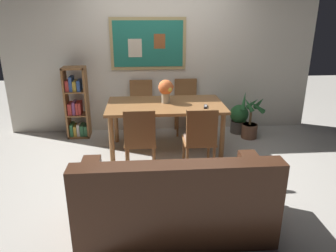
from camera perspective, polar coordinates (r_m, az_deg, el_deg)
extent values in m
plane|color=#B7B2A8|center=(4.46, 0.08, -7.11)|extent=(12.00, 12.00, 0.00)
cube|color=silver|center=(5.55, -1.22, 12.39)|extent=(5.20, 0.10, 2.60)
cube|color=tan|center=(5.46, -3.52, 14.28)|extent=(1.24, 0.02, 0.84)
cube|color=#1E7260|center=(5.44, -3.52, 14.27)|extent=(1.14, 0.01, 0.74)
cube|color=beige|center=(5.44, -5.85, 13.54)|extent=(0.22, 0.00, 0.29)
cube|color=brown|center=(5.44, -1.50, 14.74)|extent=(0.19, 0.00, 0.23)
cube|color=brown|center=(4.71, -0.45, 3.69)|extent=(1.69, 0.95, 0.04)
cylinder|color=brown|center=(4.47, -9.93, -2.52)|extent=(0.07, 0.07, 0.69)
cylinder|color=brown|center=(4.58, 9.56, -1.94)|extent=(0.07, 0.07, 0.69)
cylinder|color=brown|center=(5.21, -9.20, 0.82)|extent=(0.07, 0.07, 0.69)
cylinder|color=brown|center=(5.30, 7.55, 1.25)|extent=(0.07, 0.07, 0.69)
cube|color=brown|center=(5.43, -4.69, 2.83)|extent=(0.40, 0.40, 0.03)
cube|color=#997A66|center=(5.42, -4.70, 3.11)|extent=(0.36, 0.36, 0.03)
cylinder|color=brown|center=(5.66, -2.91, 1.21)|extent=(0.04, 0.04, 0.42)
cylinder|color=brown|center=(5.67, -6.35, 1.12)|extent=(0.04, 0.04, 0.42)
cylinder|color=brown|center=(5.34, -2.80, 0.04)|extent=(0.04, 0.04, 0.42)
cylinder|color=brown|center=(5.35, -6.44, -0.06)|extent=(0.04, 0.04, 0.42)
cube|color=brown|center=(5.54, -4.77, 5.78)|extent=(0.38, 0.04, 0.46)
cube|color=brown|center=(5.49, -4.83, 7.80)|extent=(0.38, 0.05, 0.06)
cube|color=brown|center=(5.51, 3.30, 3.11)|extent=(0.40, 0.40, 0.03)
cube|color=#997A66|center=(5.50, 3.31, 3.39)|extent=(0.36, 0.36, 0.03)
cylinder|color=brown|center=(5.76, 4.71, 1.49)|extent=(0.04, 0.04, 0.42)
cylinder|color=brown|center=(5.72, 1.34, 1.41)|extent=(0.04, 0.04, 0.42)
cylinder|color=brown|center=(5.44, 5.27, 0.36)|extent=(0.04, 0.04, 0.42)
cylinder|color=brown|center=(5.40, 1.71, 0.27)|extent=(0.04, 0.04, 0.42)
cube|color=brown|center=(5.62, 3.11, 6.01)|extent=(0.38, 0.04, 0.46)
cube|color=brown|center=(5.57, 3.15, 8.01)|extent=(0.38, 0.05, 0.06)
cube|color=brown|center=(4.16, 5.46, -2.65)|extent=(0.40, 0.40, 0.03)
cube|color=#997A66|center=(4.15, 5.47, -2.30)|extent=(0.36, 0.36, 0.03)
cylinder|color=brown|center=(4.08, 3.39, -6.57)|extent=(0.04, 0.04, 0.42)
cylinder|color=brown|center=(4.14, 8.09, -6.35)|extent=(0.04, 0.04, 0.42)
cylinder|color=brown|center=(4.38, 2.79, -4.59)|extent=(0.04, 0.04, 0.42)
cylinder|color=brown|center=(4.44, 7.16, -4.42)|extent=(0.04, 0.04, 0.42)
cube|color=brown|center=(3.91, 6.01, -0.38)|extent=(0.38, 0.04, 0.46)
cube|color=brown|center=(3.84, 6.12, 2.41)|extent=(0.38, 0.05, 0.06)
cube|color=brown|center=(4.13, -4.94, -2.81)|extent=(0.40, 0.40, 0.03)
cube|color=#997A66|center=(4.12, -4.95, -2.46)|extent=(0.36, 0.36, 0.03)
cylinder|color=brown|center=(4.08, -7.25, -6.71)|extent=(0.04, 0.04, 0.42)
cylinder|color=brown|center=(4.07, -2.44, -6.59)|extent=(0.04, 0.04, 0.42)
cylinder|color=brown|center=(4.38, -7.07, -4.72)|extent=(0.04, 0.04, 0.42)
cylinder|color=brown|center=(4.38, -2.61, -4.60)|extent=(0.04, 0.04, 0.42)
cube|color=brown|center=(3.88, -5.05, -0.53)|extent=(0.38, 0.04, 0.46)
cube|color=brown|center=(3.81, -5.14, 2.28)|extent=(0.38, 0.05, 0.06)
cube|color=#472819|center=(3.25, 1.06, -14.33)|extent=(1.80, 0.84, 0.40)
cube|color=#472819|center=(2.76, 1.77, -10.86)|extent=(1.80, 0.20, 0.44)
cube|color=#472819|center=(3.12, -14.09, -9.88)|extent=(0.18, 0.80, 0.22)
cube|color=#472819|center=(3.26, 15.58, -8.68)|extent=(0.18, 0.80, 0.22)
cube|color=#334C72|center=(2.90, -7.58, -10.73)|extent=(0.32, 0.16, 0.33)
cube|color=maroon|center=(2.91, 1.45, -10.46)|extent=(0.32, 0.16, 0.33)
cube|color=brown|center=(5.53, -17.49, 3.89)|extent=(0.03, 0.28, 1.17)
cube|color=brown|center=(5.47, -14.11, 4.03)|extent=(0.03, 0.28, 1.17)
cube|color=brown|center=(5.68, -15.27, -1.59)|extent=(0.36, 0.28, 0.03)
cube|color=brown|center=(5.38, -16.39, 9.83)|extent=(0.36, 0.28, 0.03)
cube|color=brown|center=(5.55, -15.62, 2.03)|extent=(0.30, 0.28, 0.02)
cube|color=brown|center=(5.45, -16.00, 5.94)|extent=(0.30, 0.28, 0.02)
cube|color=#337247|center=(5.66, -16.51, -0.51)|extent=(0.05, 0.22, 0.20)
cube|color=gold|center=(5.65, -15.94, -0.64)|extent=(0.05, 0.22, 0.17)
cube|color=beige|center=(5.64, -15.42, -0.49)|extent=(0.05, 0.22, 0.20)
cube|color=#337247|center=(5.63, -14.82, -0.58)|extent=(0.06, 0.22, 0.18)
cube|color=#337247|center=(5.62, -14.21, -0.60)|extent=(0.05, 0.22, 0.17)
cube|color=#B2332D|center=(5.54, -16.80, 3.03)|extent=(0.06, 0.22, 0.19)
cube|color=#7F3F72|center=(5.53, -16.17, 3.16)|extent=(0.04, 0.22, 0.21)
cube|color=#B2332D|center=(5.52, -15.66, 3.11)|extent=(0.04, 0.22, 0.20)
cube|color=#B2332D|center=(5.51, -15.21, 3.14)|extent=(0.04, 0.22, 0.20)
cube|color=#B2332D|center=(5.45, -17.24, 6.88)|extent=(0.06, 0.22, 0.18)
cube|color=#2D4C8C|center=(5.43, -16.68, 7.20)|extent=(0.05, 0.22, 0.23)
cube|color=gold|center=(5.43, -16.05, 6.87)|extent=(0.06, 0.22, 0.16)
cube|color=#2D4C8C|center=(5.42, -15.39, 6.96)|extent=(0.05, 0.22, 0.17)
cylinder|color=#4C4742|center=(5.75, 12.31, -0.10)|extent=(0.27, 0.27, 0.21)
cylinder|color=#332319|center=(5.72, 12.38, 0.78)|extent=(0.24, 0.24, 0.02)
sphere|color=#235B2D|center=(5.67, 12.48, 2.09)|extent=(0.32, 0.32, 0.32)
cylinder|color=#235B2D|center=(5.64, 13.27, -0.67)|extent=(0.03, 0.03, 0.30)
cylinder|color=#235B2D|center=(5.87, 13.27, 0.09)|extent=(0.03, 0.03, 0.32)
cylinder|color=brown|center=(5.55, 14.16, -0.86)|extent=(0.26, 0.26, 0.24)
cylinder|color=#332319|center=(5.51, 14.26, 0.19)|extent=(0.23, 0.23, 0.02)
cylinder|color=brown|center=(5.47, 14.38, 1.55)|extent=(0.04, 0.04, 0.26)
cone|color=#235B2D|center=(5.46, 15.85, 3.97)|extent=(0.12, 0.29, 0.27)
cone|color=#235B2D|center=(5.50, 14.70, 3.89)|extent=(0.23, 0.17, 0.21)
cone|color=#235B2D|center=(5.41, 13.30, 4.31)|extent=(0.19, 0.28, 0.31)
cone|color=#235B2D|center=(5.33, 14.10, 3.59)|extent=(0.20, 0.21, 0.23)
cone|color=#235B2D|center=(5.27, 15.39, 3.33)|extent=(0.31, 0.13, 0.25)
cylinder|color=tan|center=(4.75, -0.40, 5.05)|extent=(0.13, 0.13, 0.16)
sphere|color=#D86633|center=(4.71, -0.40, 6.87)|extent=(0.22, 0.22, 0.22)
sphere|color=silver|center=(4.79, -1.00, 6.84)|extent=(0.06, 0.06, 0.06)
sphere|color=#EACC4C|center=(4.65, 0.25, 6.50)|extent=(0.07, 0.07, 0.07)
sphere|color=#D86633|center=(4.74, 0.59, 6.94)|extent=(0.07, 0.07, 0.07)
cube|color=black|center=(4.57, 6.66, 3.43)|extent=(0.08, 0.16, 0.02)
cube|color=gray|center=(4.57, 6.67, 3.58)|extent=(0.05, 0.10, 0.00)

